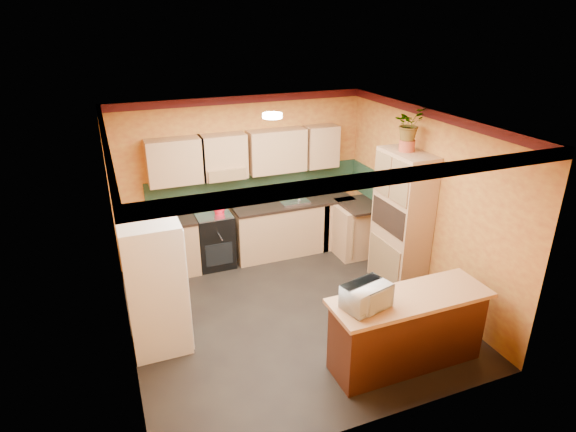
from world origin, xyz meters
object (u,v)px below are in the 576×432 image
Objects in this scene: stove at (214,239)px; microwave at (366,296)px; pantry at (401,221)px; breakfast_bar at (407,332)px; fridge at (155,286)px; base_cabinets_back at (251,234)px.

stove is 1.81× the size of microwave.
pantry reaches higher than breakfast_bar.
microwave is (2.06, -1.43, 0.22)m from fridge.
pantry is 4.18× the size of microwave.
microwave is (-1.54, -1.62, 0.02)m from pantry.
stove is (-0.62, -0.00, 0.02)m from base_cabinets_back.
microwave reaches higher than breakfast_bar.
microwave is (0.29, -3.25, 0.63)m from base_cabinets_back.
stove is 0.51× the size of breakfast_bar.
pantry reaches higher than stove.
fridge is 3.38× the size of microwave.
base_cabinets_back is 3.37m from breakfast_bar.
base_cabinets_back is 1.74× the size of pantry.
pantry reaches higher than microwave.
stove reaches higher than base_cabinets_back.
breakfast_bar is 3.58× the size of microwave.
base_cabinets_back is 2.15× the size of fridge.
microwave is at bearing -133.61° from pantry.
breakfast_bar is (0.88, -3.25, 0.00)m from base_cabinets_back.
fridge reaches higher than microwave.
pantry is at bearing 31.89° from microwave.
fridge reaches higher than breakfast_bar.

